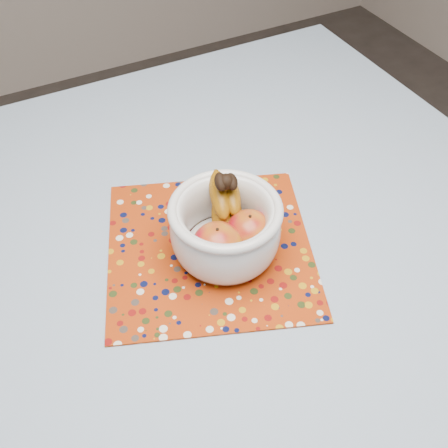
# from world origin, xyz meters

# --- Properties ---
(table) EXTENTS (1.20, 1.20, 0.75)m
(table) POSITION_xyz_m (0.00, 0.00, 0.67)
(table) COLOR brown
(table) RESTS_ON ground
(tablecloth) EXTENTS (1.32, 1.32, 0.01)m
(tablecloth) POSITION_xyz_m (0.00, 0.00, 0.76)
(tablecloth) COLOR slate
(tablecloth) RESTS_ON table
(placemat) EXTENTS (0.46, 0.46, 0.00)m
(placemat) POSITION_xyz_m (0.01, 0.05, 0.76)
(placemat) COLOR #962C08
(placemat) RESTS_ON tablecloth
(fruit_bowl) EXTENTS (0.19, 0.20, 0.15)m
(fruit_bowl) POSITION_xyz_m (0.03, 0.03, 0.83)
(fruit_bowl) COLOR silver
(fruit_bowl) RESTS_ON placemat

